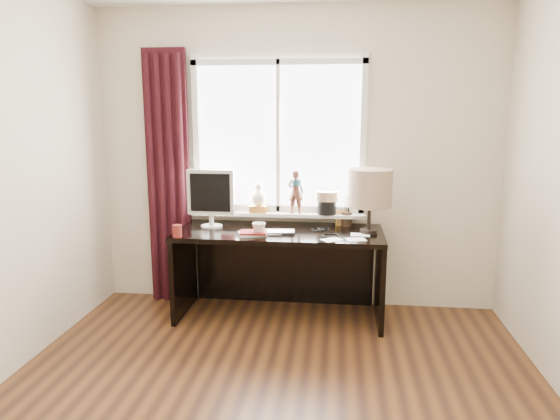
# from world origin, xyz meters

# --- Properties ---
(wall_back) EXTENTS (3.50, 0.00, 2.60)m
(wall_back) POSITION_xyz_m (0.00, 2.00, 1.30)
(wall_back) COLOR beige
(wall_back) RESTS_ON ground
(laptop) EXTENTS (0.33, 0.23, 0.02)m
(laptop) POSITION_xyz_m (-0.12, 1.53, 0.76)
(laptop) COLOR silver
(laptop) RESTS_ON desk
(mug) EXTENTS (0.15, 0.14, 0.11)m
(mug) POSITION_xyz_m (-0.24, 1.46, 0.80)
(mug) COLOR white
(mug) RESTS_ON desk
(red_cup) EXTENTS (0.07, 0.07, 0.10)m
(red_cup) POSITION_xyz_m (-0.87, 1.33, 0.80)
(red_cup) COLOR maroon
(red_cup) RESTS_ON desk
(window) EXTENTS (1.52, 0.23, 1.40)m
(window) POSITION_xyz_m (-0.14, 1.95, 1.31)
(window) COLOR white
(window) RESTS_ON ground
(curtain) EXTENTS (0.38, 0.09, 2.25)m
(curtain) POSITION_xyz_m (-1.13, 1.91, 1.12)
(curtain) COLOR black
(curtain) RESTS_ON floor
(desk) EXTENTS (1.70, 0.70, 0.75)m
(desk) POSITION_xyz_m (-0.10, 1.73, 0.51)
(desk) COLOR black
(desk) RESTS_ON floor
(monitor) EXTENTS (0.40, 0.18, 0.49)m
(monitor) POSITION_xyz_m (-0.69, 1.69, 1.03)
(monitor) COLOR beige
(monitor) RESTS_ON desk
(notebook_stack) EXTENTS (0.26, 0.22, 0.03)m
(notebook_stack) POSITION_xyz_m (-0.29, 1.45, 0.77)
(notebook_stack) COLOR beige
(notebook_stack) RESTS_ON desk
(brush_holder) EXTENTS (0.09, 0.09, 0.25)m
(brush_holder) POSITION_xyz_m (0.45, 1.88, 0.81)
(brush_holder) COLOR black
(brush_holder) RESTS_ON desk
(icon_frame) EXTENTS (0.10, 0.04, 0.13)m
(icon_frame) POSITION_xyz_m (0.41, 1.88, 0.81)
(icon_frame) COLOR gold
(icon_frame) RESTS_ON desk
(table_lamp) EXTENTS (0.35, 0.35, 0.52)m
(table_lamp) POSITION_xyz_m (0.63, 1.63, 1.11)
(table_lamp) COLOR black
(table_lamp) RESTS_ON desk
(loose_papers) EXTENTS (0.39, 0.33, 0.00)m
(loose_papers) POSITION_xyz_m (0.47, 1.45, 0.75)
(loose_papers) COLOR white
(loose_papers) RESTS_ON desk
(desk_cables) EXTENTS (0.26, 0.36, 0.01)m
(desk_cables) POSITION_xyz_m (0.27, 1.62, 0.75)
(desk_cables) COLOR black
(desk_cables) RESTS_ON desk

